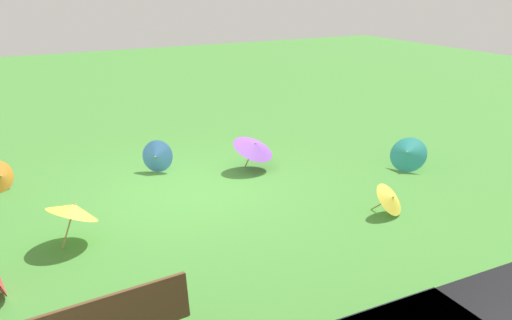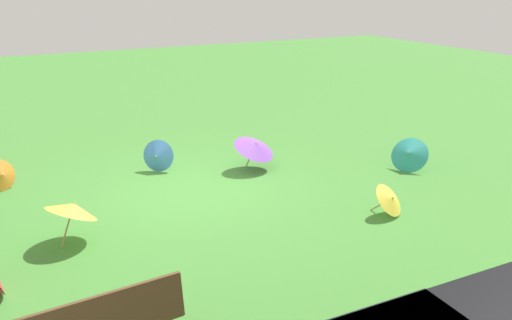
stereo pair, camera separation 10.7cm
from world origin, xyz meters
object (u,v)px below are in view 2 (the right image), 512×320
object	(u,v)px
parasol_yellow_1	(391,199)
parasol_blue_1	(157,156)
parasol_yellow_0	(73,209)
parasol_orange_0	(1,175)
parasol_teal_0	(409,154)
parasol_purple_0	(255,146)

from	to	relation	value
parasol_yellow_1	parasol_blue_1	world-z (taller)	parasol_blue_1
parasol_yellow_0	parasol_yellow_1	xyz separation A→B (m)	(-4.61, 1.37, -0.24)
parasol_orange_0	parasol_yellow_0	bearing A→B (deg)	107.97
parasol_teal_0	parasol_yellow_1	bearing A→B (deg)	40.52
parasol_yellow_0	parasol_teal_0	bearing A→B (deg)	-179.15
parasol_orange_0	parasol_blue_1	distance (m)	2.77
parasol_teal_0	parasol_purple_0	size ratio (longest dim) A/B	0.82
parasol_teal_0	parasol_purple_0	world-z (taller)	parasol_purple_0
parasol_teal_0	parasol_blue_1	size ratio (longest dim) A/B	1.37
parasol_teal_0	parasol_orange_0	distance (m)	7.59
parasol_teal_0	parasol_yellow_1	size ratio (longest dim) A/B	1.26
parasol_purple_0	parasol_yellow_1	size ratio (longest dim) A/B	1.54
parasol_blue_1	parasol_yellow_0	bearing A→B (deg)	49.92
parasol_yellow_0	parasol_orange_0	xyz separation A→B (m)	(0.84, -2.60, -0.23)
parasol_orange_0	parasol_purple_0	bearing A→B (deg)	166.49
parasol_purple_0	parasol_blue_1	world-z (taller)	parasol_purple_0
parasol_yellow_1	parasol_blue_1	distance (m)	4.53
parasol_orange_0	parasol_blue_1	xyz separation A→B (m)	(-2.75, 0.32, 0.03)
parasol_teal_0	parasol_purple_0	xyz separation A→B (m)	(2.66, -1.42, 0.14)
parasol_blue_1	parasol_orange_0	bearing A→B (deg)	-6.66
parasol_orange_0	parasol_purple_0	distance (m)	4.64
parasol_blue_1	parasol_purple_0	bearing A→B (deg)	156.51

